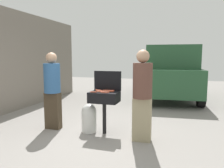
% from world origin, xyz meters
% --- Properties ---
extents(ground_plane, '(24.00, 24.00, 0.00)m').
position_xyz_m(ground_plane, '(0.00, 0.00, 0.00)').
color(ground_plane, gray).
extents(house_wall_side, '(0.24, 8.00, 3.01)m').
position_xyz_m(house_wall_side, '(-3.08, 1.00, 1.50)').
color(house_wall_side, slate).
rests_on(house_wall_side, ground).
extents(bbq_grill, '(0.60, 0.44, 0.89)m').
position_xyz_m(bbq_grill, '(0.24, 0.23, 0.75)').
color(bbq_grill, black).
rests_on(bbq_grill, ground).
extents(grill_lid_open, '(0.60, 0.05, 0.42)m').
position_xyz_m(grill_lid_open, '(0.24, 0.45, 1.10)').
color(grill_lid_open, black).
rests_on(grill_lid_open, bbq_grill).
extents(hot_dog_0, '(0.13, 0.03, 0.03)m').
position_xyz_m(hot_dog_0, '(0.10, 0.27, 0.91)').
color(hot_dog_0, '#B74C33').
rests_on(hot_dog_0, bbq_grill).
extents(hot_dog_1, '(0.13, 0.03, 0.03)m').
position_xyz_m(hot_dog_1, '(0.16, 0.15, 0.91)').
color(hot_dog_1, '#C6593D').
rests_on(hot_dog_1, bbq_grill).
extents(hot_dog_2, '(0.13, 0.03, 0.03)m').
position_xyz_m(hot_dog_2, '(0.32, 0.11, 0.91)').
color(hot_dog_2, '#C6593D').
rests_on(hot_dog_2, bbq_grill).
extents(hot_dog_3, '(0.13, 0.04, 0.03)m').
position_xyz_m(hot_dog_3, '(0.13, 0.24, 0.91)').
color(hot_dog_3, '#C6593D').
rests_on(hot_dog_3, bbq_grill).
extents(hot_dog_4, '(0.13, 0.03, 0.03)m').
position_xyz_m(hot_dog_4, '(0.06, 0.07, 0.91)').
color(hot_dog_4, '#B74C33').
rests_on(hot_dog_4, bbq_grill).
extents(hot_dog_5, '(0.13, 0.03, 0.03)m').
position_xyz_m(hot_dog_5, '(0.23, 0.28, 0.91)').
color(hot_dog_5, '#C6593D').
rests_on(hot_dog_5, bbq_grill).
extents(hot_dog_6, '(0.13, 0.03, 0.03)m').
position_xyz_m(hot_dog_6, '(0.29, 0.08, 0.91)').
color(hot_dog_6, '#B74C33').
rests_on(hot_dog_6, bbq_grill).
extents(hot_dog_7, '(0.13, 0.04, 0.03)m').
position_xyz_m(hot_dog_7, '(0.37, 0.26, 0.91)').
color(hot_dog_7, '#AD4228').
rests_on(hot_dog_7, bbq_grill).
extents(hot_dog_8, '(0.13, 0.04, 0.03)m').
position_xyz_m(hot_dog_8, '(0.23, 0.35, 0.91)').
color(hot_dog_8, '#B74C33').
rests_on(hot_dog_8, bbq_grill).
extents(hot_dog_9, '(0.13, 0.04, 0.03)m').
position_xyz_m(hot_dog_9, '(0.35, 0.36, 0.91)').
color(hot_dog_9, '#AD4228').
rests_on(hot_dog_9, bbq_grill).
extents(hot_dog_10, '(0.13, 0.03, 0.03)m').
position_xyz_m(hot_dog_10, '(0.07, 0.34, 0.91)').
color(hot_dog_10, '#C6593D').
rests_on(hot_dog_10, bbq_grill).
extents(hot_dog_11, '(0.13, 0.03, 0.03)m').
position_xyz_m(hot_dog_11, '(0.35, 0.31, 0.91)').
color(hot_dog_11, '#C6593D').
rests_on(hot_dog_11, bbq_grill).
extents(hot_dog_12, '(0.13, 0.04, 0.03)m').
position_xyz_m(hot_dog_12, '(0.17, 0.18, 0.91)').
color(hot_dog_12, '#C6593D').
rests_on(hot_dog_12, bbq_grill).
extents(propane_tank, '(0.32, 0.32, 0.62)m').
position_xyz_m(propane_tank, '(-0.11, 0.23, 0.32)').
color(propane_tank, silver).
rests_on(propane_tank, ground).
extents(person_left, '(0.36, 0.36, 1.72)m').
position_xyz_m(person_left, '(-0.98, 0.20, 0.93)').
color(person_left, '#3F3323').
rests_on(person_left, ground).
extents(person_right, '(0.37, 0.37, 1.75)m').
position_xyz_m(person_right, '(1.06, 0.05, 0.95)').
color(person_right, gray).
rests_on(person_right, ground).
extents(parked_minivan, '(2.34, 4.55, 2.02)m').
position_xyz_m(parked_minivan, '(1.40, 4.85, 1.03)').
color(parked_minivan, '#234C2D').
rests_on(parked_minivan, ground).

